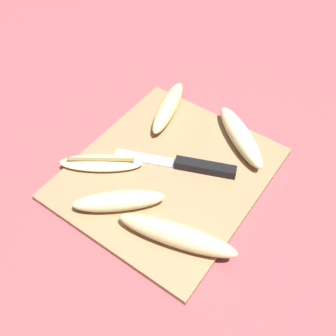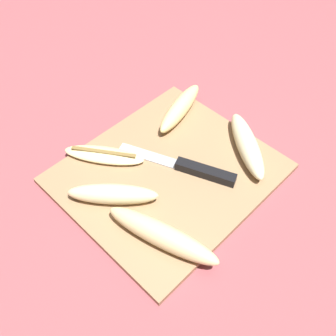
{
  "view_description": "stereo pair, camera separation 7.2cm",
  "coord_description": "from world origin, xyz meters",
  "px_view_note": "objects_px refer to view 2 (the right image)",
  "views": [
    {
      "loc": [
        -0.37,
        -0.26,
        0.58
      ],
      "look_at": [
        0.0,
        0.0,
        0.02
      ],
      "focal_mm": 42.0,
      "sensor_mm": 36.0,
      "label": 1
    },
    {
      "loc": [
        -0.32,
        -0.32,
        0.58
      ],
      "look_at": [
        0.0,
        0.0,
        0.02
      ],
      "focal_mm": 42.0,
      "sensor_mm": 36.0,
      "label": 2
    }
  ],
  "objects_px": {
    "banana_golden_short": "(180,108)",
    "banana_soft_right": "(113,194)",
    "knife": "(196,169)",
    "banana_ripe_center": "(104,155)",
    "banana_cream_curved": "(247,145)",
    "banana_mellow_near": "(162,235)"
  },
  "relations": [
    {
      "from": "knife",
      "to": "banana_cream_curved",
      "type": "distance_m",
      "value": 0.11
    },
    {
      "from": "banana_ripe_center",
      "to": "knife",
      "type": "bearing_deg",
      "value": -56.86
    },
    {
      "from": "banana_mellow_near",
      "to": "banana_golden_short",
      "type": "xyz_separation_m",
      "value": [
        0.24,
        0.19,
        -0.0
      ]
    },
    {
      "from": "knife",
      "to": "banana_mellow_near",
      "type": "relative_size",
      "value": 1.1
    },
    {
      "from": "banana_golden_short",
      "to": "banana_soft_right",
      "type": "bearing_deg",
      "value": -164.12
    },
    {
      "from": "banana_mellow_near",
      "to": "banana_soft_right",
      "type": "relative_size",
      "value": 1.44
    },
    {
      "from": "banana_soft_right",
      "to": "banana_cream_curved",
      "type": "xyz_separation_m",
      "value": [
        0.25,
        -0.09,
        0.0
      ]
    },
    {
      "from": "banana_mellow_near",
      "to": "banana_golden_short",
      "type": "relative_size",
      "value": 1.23
    },
    {
      "from": "banana_golden_short",
      "to": "banana_cream_curved",
      "type": "height_order",
      "value": "same"
    },
    {
      "from": "knife",
      "to": "banana_soft_right",
      "type": "bearing_deg",
      "value": 135.8
    },
    {
      "from": "knife",
      "to": "banana_mellow_near",
      "type": "height_order",
      "value": "banana_mellow_near"
    },
    {
      "from": "banana_golden_short",
      "to": "knife",
      "type": "bearing_deg",
      "value": -126.03
    },
    {
      "from": "knife",
      "to": "banana_golden_short",
      "type": "relative_size",
      "value": 1.36
    },
    {
      "from": "banana_mellow_near",
      "to": "banana_cream_curved",
      "type": "height_order",
      "value": "banana_mellow_near"
    },
    {
      "from": "knife",
      "to": "banana_soft_right",
      "type": "distance_m",
      "value": 0.16
    },
    {
      "from": "knife",
      "to": "banana_golden_short",
      "type": "height_order",
      "value": "banana_golden_short"
    },
    {
      "from": "knife",
      "to": "banana_soft_right",
      "type": "xyz_separation_m",
      "value": [
        -0.15,
        0.06,
        0.01
      ]
    },
    {
      "from": "banana_mellow_near",
      "to": "banana_golden_short",
      "type": "bearing_deg",
      "value": 38.01
    },
    {
      "from": "banana_golden_short",
      "to": "banana_soft_right",
      "type": "height_order",
      "value": "same"
    },
    {
      "from": "banana_golden_short",
      "to": "banana_cream_curved",
      "type": "relative_size",
      "value": 1.02
    },
    {
      "from": "banana_cream_curved",
      "to": "banana_ripe_center",
      "type": "height_order",
      "value": "banana_cream_curved"
    },
    {
      "from": "banana_golden_short",
      "to": "banana_ripe_center",
      "type": "xyz_separation_m",
      "value": [
        -0.19,
        0.02,
        -0.01
      ]
    }
  ]
}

